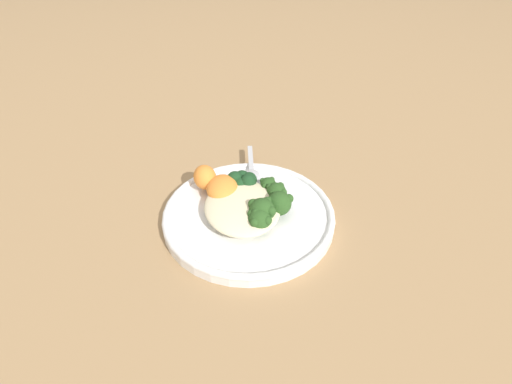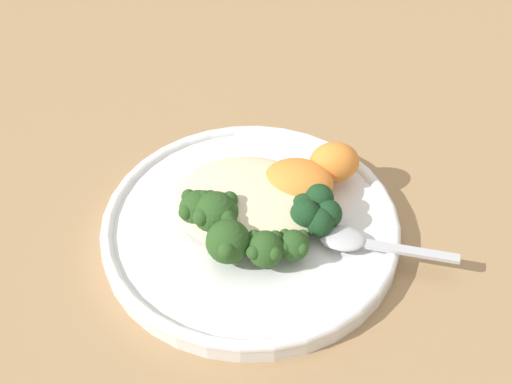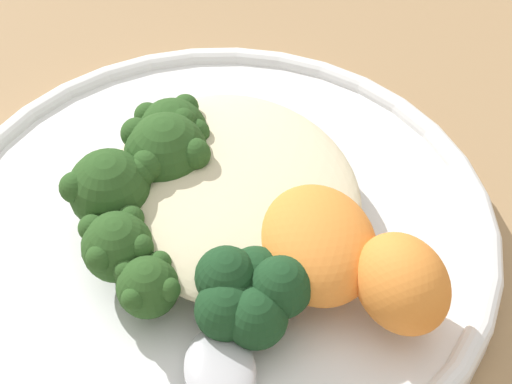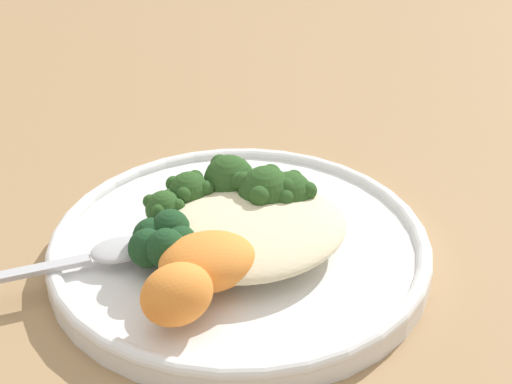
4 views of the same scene
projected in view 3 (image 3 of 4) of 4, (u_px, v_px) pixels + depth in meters
The scene contains 11 objects.
ground_plane at pixel (247, 265), 0.42m from camera, with size 4.00×4.00×0.00m, color #9E7A51.
plate at pixel (215, 233), 0.42m from camera, with size 0.28×0.28×0.02m.
quinoa_mound at pixel (228, 192), 0.41m from camera, with size 0.14×0.12×0.02m, color beige.
broccoli_stalk_0 at pixel (192, 153), 0.42m from camera, with size 0.10×0.06×0.04m.
broccoli_stalk_1 at pixel (174, 159), 0.42m from camera, with size 0.08×0.07×0.04m.
broccoli_stalk_2 at pixel (141, 196), 0.40m from camera, with size 0.07×0.12×0.04m.
broccoli_stalk_3 at pixel (167, 234), 0.39m from camera, with size 0.03×0.11×0.03m.
broccoli_stalk_4 at pixel (177, 267), 0.38m from camera, with size 0.06×0.08×0.03m.
sweet_potato_chunk_0 at pixel (318, 244), 0.38m from camera, with size 0.07×0.05×0.03m, color orange.
sweet_potato_chunk_1 at pixel (402, 283), 0.36m from camera, with size 0.05×0.04×0.04m, color orange.
kale_tuft at pixel (248, 294), 0.37m from camera, with size 0.05×0.05×0.03m.
Camera 3 is at (0.25, -0.08, 0.34)m, focal length 60.00 mm.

